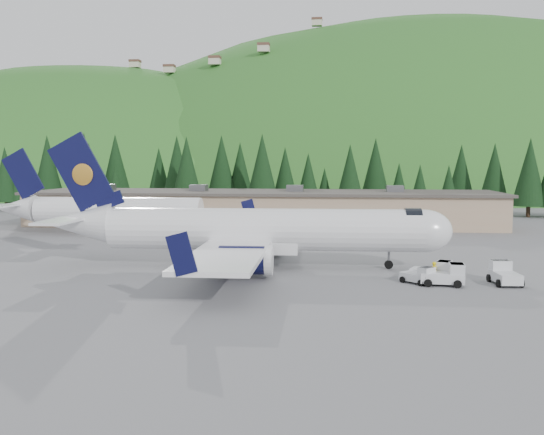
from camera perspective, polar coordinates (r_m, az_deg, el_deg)
The scene contains 11 objects.
ground at distance 55.46m, azimuth -0.69°, elevation -4.68°, with size 600.00×600.00×0.00m, color slate.
airliner at distance 55.11m, azimuth -1.81°, elevation -1.29°, with size 37.11×34.74×12.35m.
second_airliner at distance 82.75m, azimuth -16.15°, elevation 0.70°, with size 27.50×11.00×10.05m.
baggage_tug_a at distance 48.96m, azimuth 16.07°, elevation -5.27°, with size 3.39×2.19×1.75m.
baggage_tug_b at distance 50.68m, azimuth 15.04°, elevation -4.94°, with size 3.47×2.76×1.66m.
baggage_tug_c at distance 51.08m, azimuth 20.97°, elevation -4.98°, with size 2.25×3.43×1.75m.
terminal_building at distance 93.22m, azimuth -0.89°, elevation 0.95°, with size 71.00×17.00×6.10m.
baggage_tug_d at distance 49.16m, azimuth 13.75°, elevation -5.35°, with size 2.81×2.80×1.41m.
ramp_worker at distance 49.75m, azimuth 14.96°, elevation -5.00°, with size 0.62×0.41×1.70m, color yellow.
tree_line at distance 116.70m, azimuth -1.46°, elevation 4.34°, with size 112.35×19.06×14.46m.
hills at distance 281.31m, azimuth 16.01°, elevation -14.18°, with size 614.00×330.00×300.00m.
Camera 1 is at (6.68, -54.23, 9.49)m, focal length 40.00 mm.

